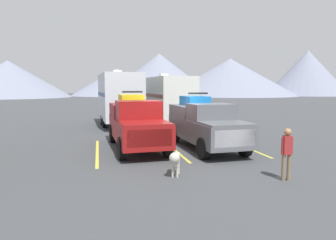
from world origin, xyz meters
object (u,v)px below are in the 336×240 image
Objects in this scene: camper_trailer_a at (119,97)px; camper_trailer_b at (167,97)px; pickup_truck_a at (136,122)px; pickup_truck_b at (204,123)px; person_a at (287,151)px; dog at (175,159)px.

camper_trailer_a is 0.95× the size of camper_trailer_b.
pickup_truck_a reaches higher than pickup_truck_b.
person_a is at bearing -88.42° from camper_trailer_b.
dog is at bearing -120.40° from pickup_truck_b.
camper_trailer_a reaches higher than pickup_truck_b.
camper_trailer_b is 9.02× the size of dog.
pickup_truck_a is 6.66× the size of dog.
person_a is 3.36m from dog.
camper_trailer_b reaches higher than person_a.
pickup_truck_b reaches higher than dog.
dog is (0.65, -4.82, -0.64)m from pickup_truck_a.
camper_trailer_a is 3.63m from camper_trailer_b.
person_a is at bearing -82.04° from pickup_truck_b.
pickup_truck_b reaches higher than person_a.
camper_trailer_b is at bearing 78.29° from dog.
pickup_truck_b is 9.40m from camper_trailer_a.
pickup_truck_a is at bearing -88.63° from camper_trailer_a.
pickup_truck_a is at bearing 97.68° from dog.
camper_trailer_a is at bearing 110.46° from pickup_truck_b.
dog is (-2.76, -13.30, -1.44)m from camper_trailer_b.
person_a is (4.00, -13.99, -1.19)m from camper_trailer_a.
pickup_truck_a is 9.17m from camper_trailer_b.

